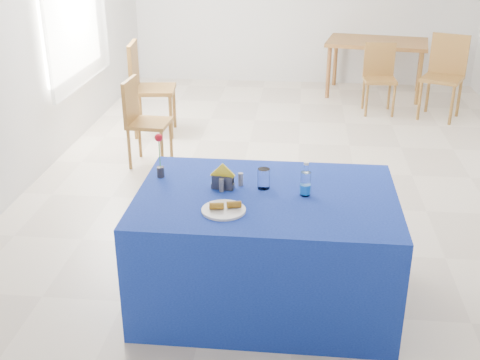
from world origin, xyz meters
name	(u,v)px	position (x,y,z in m)	size (l,w,h in m)	color
floor	(298,171)	(0.00, 0.00, 0.00)	(7.00, 7.00, 0.00)	beige
plate	(224,210)	(-0.42, -2.45, 0.77)	(0.26, 0.26, 0.01)	silver
drinking_glass	(264,179)	(-0.22, -2.10, 0.82)	(0.08, 0.08, 0.13)	white
salt_shaker	(241,179)	(-0.36, -2.08, 0.80)	(0.03, 0.03, 0.09)	gray
pepper_shaker	(222,185)	(-0.47, -2.18, 0.80)	(0.03, 0.03, 0.09)	slate
blue_table	(265,248)	(-0.19, -2.19, 0.38)	(1.60, 1.10, 0.76)	navy
water_bottle	(305,184)	(0.04, -2.17, 0.83)	(0.07, 0.07, 0.21)	white
napkin_holder	(223,181)	(-0.47, -2.13, 0.81)	(0.16, 0.08, 0.17)	#38383D
rose_vase	(160,156)	(-0.90, -1.99, 0.91)	(0.05, 0.05, 0.30)	#29292E
oak_table	(377,46)	(1.01, 2.92, 0.68)	(1.47, 1.08, 0.76)	#96632B
chair_bg_left	(379,73)	(0.98, 2.11, 0.50)	(0.40, 0.40, 0.87)	brown
chair_bg_right	(445,70)	(1.75, 1.97, 0.58)	(0.60, 0.60, 1.01)	brown
chair_win_a	(141,116)	(-1.57, 0.05, 0.50)	(0.41, 0.41, 0.87)	brown
chair_win_b	(145,82)	(-1.76, 0.97, 0.61)	(0.52, 0.52, 1.05)	brown
banana_pieces	(226,205)	(-0.41, -2.44, 0.79)	(0.19, 0.08, 0.04)	orange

